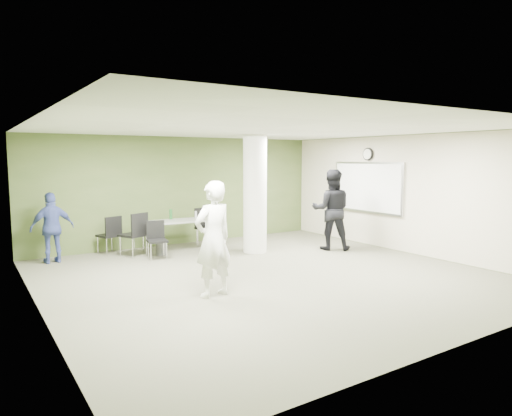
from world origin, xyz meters
TOP-DOWN VIEW (x-y plane):
  - floor at (0.00, 0.00)m, footprint 8.00×8.00m
  - ceiling at (0.00, 0.00)m, footprint 8.00×8.00m
  - wall_back at (0.00, 4.00)m, footprint 8.00×2.80m
  - wall_left at (-4.00, 0.00)m, footprint 0.02×8.00m
  - wall_right_cream at (4.00, 0.00)m, footprint 0.02×8.00m
  - column at (1.00, 2.00)m, footprint 0.56×0.56m
  - whiteboard at (3.92, 1.20)m, footprint 0.05×2.30m
  - wall_clock at (3.92, 1.20)m, footprint 0.06×0.32m
  - folding_table at (-0.56, 3.15)m, footprint 1.59×0.73m
  - wastebasket at (-1.02, 2.89)m, footprint 0.26×0.26m
  - chair_back_left at (-1.99, 3.57)m, footprint 0.57×0.57m
  - chair_back_right at (-1.58, 3.03)m, footprint 0.66×0.66m
  - chair_table_left at (-1.25, 2.59)m, footprint 0.49×0.49m
  - chair_table_right at (0.34, 3.32)m, footprint 0.61×0.61m
  - woman_white at (-1.49, -0.62)m, footprint 0.75×0.55m
  - man_black at (2.74, 1.23)m, footprint 1.22×1.18m
  - man_blue at (-3.28, 3.40)m, footprint 0.92×0.45m

SIDE VIEW (x-z plane):
  - floor at x=0.00m, z-range 0.00..0.00m
  - wastebasket at x=-1.02m, z-range 0.00..0.30m
  - chair_table_left at x=-1.25m, z-range 0.07..0.91m
  - chair_back_left at x=-1.99m, z-range 0.07..0.98m
  - chair_table_right at x=0.34m, z-range 0.08..1.07m
  - chair_back_right at x=-1.58m, z-range 0.09..1.10m
  - folding_table at x=-0.56m, z-range 0.20..1.20m
  - man_blue at x=-3.28m, z-range 0.00..1.53m
  - woman_white at x=-1.49m, z-range 0.00..1.89m
  - man_black at x=2.74m, z-range 0.00..1.98m
  - wall_back at x=0.00m, z-range 1.39..1.41m
  - wall_left at x=-4.00m, z-range 0.00..2.80m
  - wall_right_cream at x=4.00m, z-range 0.00..2.80m
  - column at x=1.00m, z-range 0.00..2.80m
  - whiteboard at x=3.92m, z-range 0.85..2.15m
  - wall_clock at x=3.92m, z-range 2.19..2.51m
  - ceiling at x=0.00m, z-range 2.80..2.80m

